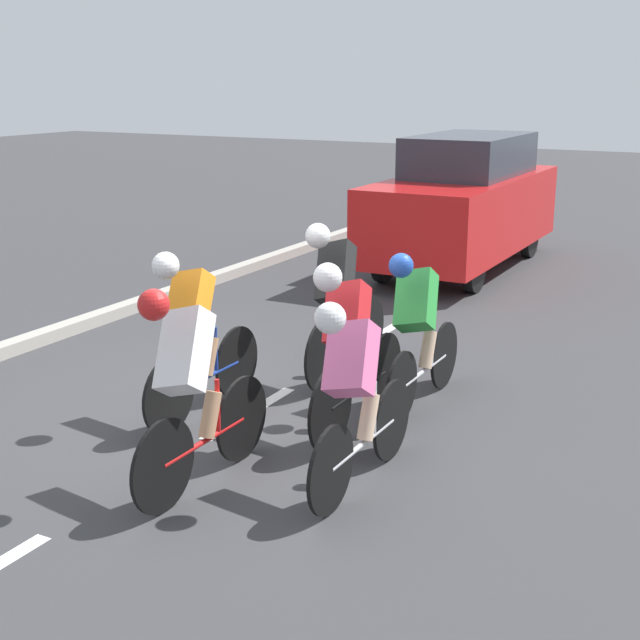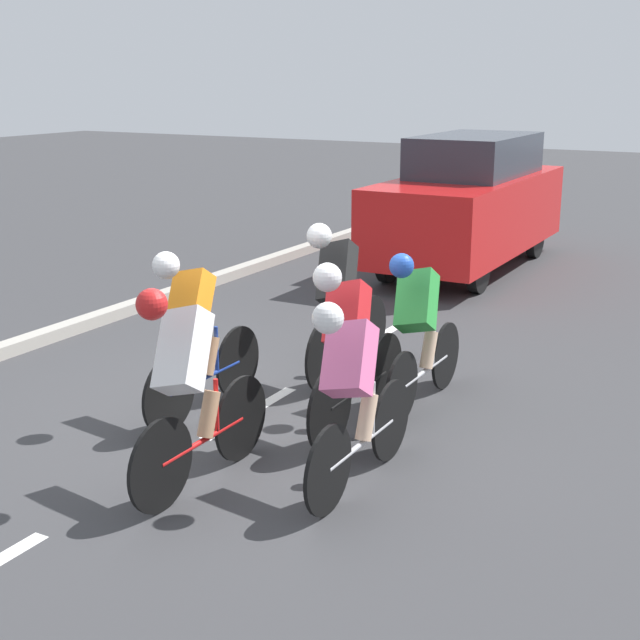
{
  "view_description": "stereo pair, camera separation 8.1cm",
  "coord_description": "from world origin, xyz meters",
  "px_view_note": "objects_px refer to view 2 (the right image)",
  "views": [
    {
      "loc": [
        -4.05,
        6.21,
        2.92
      ],
      "look_at": [
        -0.71,
        -0.05,
        0.95
      ],
      "focal_mm": 50.0,
      "sensor_mm": 36.0,
      "label": 1
    },
    {
      "loc": [
        -4.12,
        6.17,
        2.92
      ],
      "look_at": [
        -0.71,
        -0.05,
        0.95
      ],
      "focal_mm": 50.0,
      "sensor_mm": 36.0,
      "label": 2
    }
  ],
  "objects_px": {
    "cyclist_red": "(350,342)",
    "support_car": "(469,203)",
    "cyclist_green": "(419,326)",
    "cyclist_white": "(189,382)",
    "cyclist_pink": "(352,389)",
    "cyclist_orange": "(194,329)",
    "cyclist_black": "(340,296)"
  },
  "relations": [
    {
      "from": "cyclist_green",
      "to": "cyclist_black",
      "type": "relative_size",
      "value": 0.99
    },
    {
      "from": "cyclist_white",
      "to": "support_car",
      "type": "relative_size",
      "value": 0.37
    },
    {
      "from": "cyclist_orange",
      "to": "support_car",
      "type": "bearing_deg",
      "value": -89.89
    },
    {
      "from": "cyclist_green",
      "to": "cyclist_black",
      "type": "distance_m",
      "value": 1.06
    },
    {
      "from": "cyclist_red",
      "to": "cyclist_black",
      "type": "distance_m",
      "value": 1.39
    },
    {
      "from": "cyclist_pink",
      "to": "cyclist_black",
      "type": "xyz_separation_m",
      "value": [
        1.21,
        -2.13,
        0.07
      ]
    },
    {
      "from": "cyclist_green",
      "to": "cyclist_black",
      "type": "xyz_separation_m",
      "value": [
        0.99,
        -0.38,
        0.07
      ]
    },
    {
      "from": "cyclist_red",
      "to": "cyclist_pink",
      "type": "bearing_deg",
      "value": 117.88
    },
    {
      "from": "cyclist_white",
      "to": "cyclist_green",
      "type": "height_order",
      "value": "cyclist_white"
    },
    {
      "from": "cyclist_green",
      "to": "support_car",
      "type": "height_order",
      "value": "support_car"
    },
    {
      "from": "cyclist_white",
      "to": "support_car",
      "type": "distance_m",
      "value": 8.19
    },
    {
      "from": "cyclist_white",
      "to": "cyclist_green",
      "type": "relative_size",
      "value": 0.98
    },
    {
      "from": "cyclist_pink",
      "to": "cyclist_green",
      "type": "xyz_separation_m",
      "value": [
        0.22,
        -1.74,
        0.0
      ]
    },
    {
      "from": "cyclist_pink",
      "to": "cyclist_orange",
      "type": "xyz_separation_m",
      "value": [
        1.84,
        -0.61,
        0.04
      ]
    },
    {
      "from": "cyclist_orange",
      "to": "cyclist_green",
      "type": "bearing_deg",
      "value": -145.01
    },
    {
      "from": "cyclist_white",
      "to": "cyclist_green",
      "type": "xyz_separation_m",
      "value": [
        -0.81,
        -2.28,
        -0.04
      ]
    },
    {
      "from": "cyclist_pink",
      "to": "cyclist_green",
      "type": "relative_size",
      "value": 0.99
    },
    {
      "from": "cyclist_orange",
      "to": "cyclist_pink",
      "type": "bearing_deg",
      "value": 161.67
    },
    {
      "from": "cyclist_pink",
      "to": "cyclist_green",
      "type": "height_order",
      "value": "cyclist_green"
    },
    {
      "from": "cyclist_green",
      "to": "cyclist_black",
      "type": "bearing_deg",
      "value": -21.21
    },
    {
      "from": "cyclist_red",
      "to": "support_car",
      "type": "distance_m",
      "value": 6.82
    },
    {
      "from": "cyclist_pink",
      "to": "cyclist_red",
      "type": "bearing_deg",
      "value": -62.12
    },
    {
      "from": "cyclist_pink",
      "to": "cyclist_white",
      "type": "height_order",
      "value": "cyclist_white"
    },
    {
      "from": "cyclist_orange",
      "to": "cyclist_red",
      "type": "bearing_deg",
      "value": -166.29
    },
    {
      "from": "support_car",
      "to": "cyclist_pink",
      "type": "bearing_deg",
      "value": 103.68
    },
    {
      "from": "cyclist_green",
      "to": "cyclist_red",
      "type": "xyz_separation_m",
      "value": [
        0.27,
        0.8,
        0.02
      ]
    },
    {
      "from": "support_car",
      "to": "cyclist_red",
      "type": "bearing_deg",
      "value": 101.49
    },
    {
      "from": "cyclist_green",
      "to": "cyclist_red",
      "type": "relative_size",
      "value": 0.97
    },
    {
      "from": "cyclist_orange",
      "to": "cyclist_white",
      "type": "bearing_deg",
      "value": 125.12
    },
    {
      "from": "cyclist_orange",
      "to": "cyclist_red",
      "type": "height_order",
      "value": "cyclist_orange"
    },
    {
      "from": "cyclist_green",
      "to": "cyclist_red",
      "type": "bearing_deg",
      "value": 71.17
    },
    {
      "from": "cyclist_green",
      "to": "cyclist_orange",
      "type": "height_order",
      "value": "cyclist_orange"
    }
  ]
}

